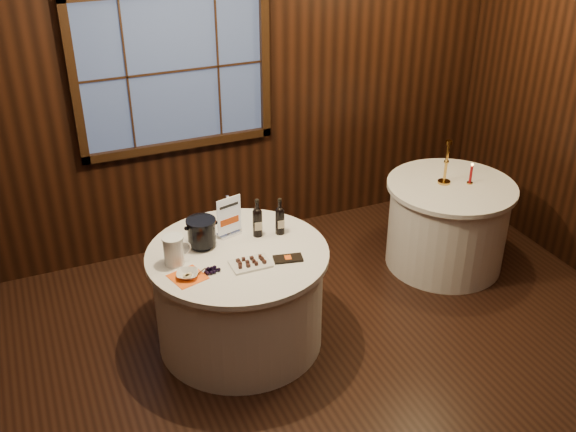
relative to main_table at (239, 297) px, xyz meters
name	(u,v)px	position (x,y,z in m)	size (l,w,h in m)	color
ground	(295,432)	(0.00, -1.00, -0.39)	(6.00, 6.00, 0.00)	black
back_wall	(174,83)	(0.00, 1.48, 1.16)	(6.00, 0.10, 3.00)	black
main_table	(239,297)	(0.00, 0.00, 0.00)	(1.28, 1.28, 0.77)	white
side_table	(447,224)	(2.00, 0.30, 0.00)	(1.08, 1.08, 0.77)	white
sign_stand	(229,222)	(0.02, 0.24, 0.49)	(0.19, 0.13, 0.32)	silver
port_bottle_left	(257,220)	(0.21, 0.15, 0.51)	(0.07, 0.08, 0.29)	black
port_bottle_right	(280,219)	(0.37, 0.12, 0.50)	(0.07, 0.07, 0.28)	black
ice_bucket	(202,232)	(-0.20, 0.16, 0.50)	(0.21, 0.21, 0.21)	black
chocolate_plate	(250,263)	(0.02, -0.19, 0.40)	(0.27, 0.18, 0.04)	silver
chocolate_box	(288,258)	(0.28, -0.23, 0.39)	(0.20, 0.10, 0.02)	black
grape_bunch	(212,270)	(-0.24, -0.18, 0.40)	(0.17, 0.07, 0.04)	black
glass_pitcher	(174,250)	(-0.44, 0.02, 0.49)	(0.19, 0.15, 0.21)	silver
orange_napkin	(188,277)	(-0.40, -0.17, 0.38)	(0.21, 0.21, 0.00)	#FF5F15
cracker_bowl	(187,274)	(-0.40, -0.17, 0.40)	(0.14, 0.14, 0.03)	silver
brass_candlestick	(446,168)	(1.95, 0.35, 0.52)	(0.11, 0.11, 0.38)	gold
red_candle	(471,176)	(2.14, 0.26, 0.46)	(0.05, 0.05, 0.19)	gold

